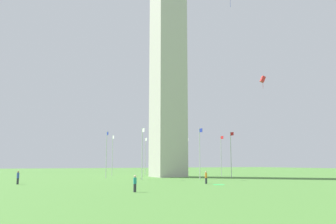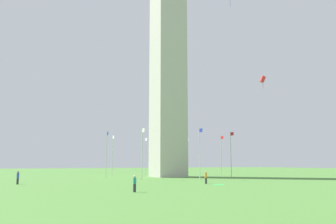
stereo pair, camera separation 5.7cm
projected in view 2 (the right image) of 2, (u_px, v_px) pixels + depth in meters
ground_plane at (168, 177)px, 71.72m from camera, size 260.00×260.00×0.00m
obelisk_monument at (168, 46)px, 75.74m from camera, size 6.16×6.16×55.96m
flagpole_n at (200, 151)px, 60.69m from camera, size 1.12×0.14×8.88m
flagpole_ne at (231, 152)px, 67.94m from camera, size 1.12×0.14×8.88m
flagpole_e at (221, 154)px, 77.78m from camera, size 1.12×0.14×8.88m
flagpole_se at (187, 155)px, 84.45m from camera, size 1.12×0.14×8.88m
flagpole_s at (145, 154)px, 84.04m from camera, size 1.12×0.14×8.88m
flagpole_sw at (112, 154)px, 76.79m from camera, size 1.12×0.14×8.88m
flagpole_w at (106, 152)px, 66.94m from camera, size 1.12×0.14×8.88m
flagpole_nw at (142, 151)px, 60.28m from camera, size 1.12×0.14×8.88m
person_orange_shirt at (206, 178)px, 47.99m from camera, size 0.32×0.32×1.70m
person_teal_shirt at (135, 184)px, 34.38m from camera, size 0.32×0.32×1.64m
person_blue_shirt at (18, 178)px, 46.92m from camera, size 0.32×0.32×1.77m
kite_red_box at (263, 79)px, 56.69m from camera, size 0.74×1.00×2.09m
picnic_blanket_near_first_person at (219, 185)px, 45.91m from camera, size 2.21×2.01×0.01m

